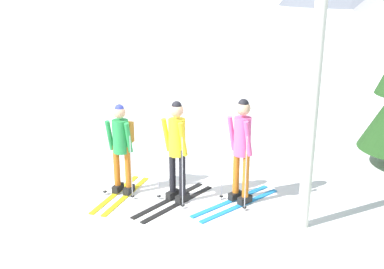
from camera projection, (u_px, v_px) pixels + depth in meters
name	position (u px, v px, depth m)	size (l,w,h in m)	color
ground_plane	(179.00, 196.00, 7.91)	(400.00, 400.00, 0.00)	white
skier_in_green	(122.00, 145.00, 7.77)	(0.65, 1.64, 1.62)	yellow
skier_in_yellow	(177.00, 148.00, 7.45)	(0.61, 1.75, 1.75)	black
skier_in_pink	(241.00, 147.00, 7.39)	(0.82, 1.81, 1.80)	#1E84D1
birch_tree_tall	(317.00, 54.00, 6.12)	(1.09, 0.89, 5.06)	silver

